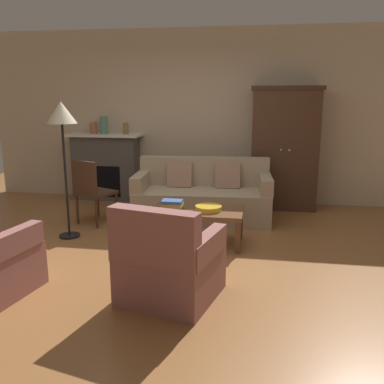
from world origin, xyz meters
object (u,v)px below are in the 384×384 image
book_stack (172,205)px  side_chair_wooden (91,188)px  armoire (284,148)px  armchair_near_right (169,265)px  mantel_vase_bronze (126,128)px  floor_lamp (62,121)px  mantel_vase_terracotta (94,128)px  mantel_vase_jade (104,125)px  coffee_table (197,214)px  fruit_bowl (209,208)px  couch (203,197)px  fireplace (106,166)px

book_stack → side_chair_wooden: side_chair_wooden is taller
armoire → side_chair_wooden: bearing=-152.5°
armchair_near_right → mantel_vase_bronze: bearing=113.2°
floor_lamp → armoire: bearing=35.1°
mantel_vase_terracotta → mantel_vase_jade: bearing=0.0°
armchair_near_right → side_chair_wooden: 2.50m
coffee_table → mantel_vase_terracotta: bearing=136.4°
side_chair_wooden → mantel_vase_terracotta: bearing=109.6°
fruit_bowl → side_chair_wooden: size_ratio=0.35×
couch → floor_lamp: 2.20m
couch → floor_lamp: size_ratio=1.17×
fireplace → side_chair_wooden: size_ratio=1.40×
fruit_bowl → book_stack: (-0.43, -0.03, 0.03)m
armoire → mantel_vase_bronze: (-2.57, 0.06, 0.27)m
book_stack → mantel_vase_terracotta: mantel_vase_terracotta is taller
fireplace → side_chair_wooden: fireplace is taller
mantel_vase_jade → mantel_vase_bronze: (0.38, 0.00, -0.05)m
mantel_vase_terracotta → armchair_near_right: bearing=-59.3°
fruit_bowl → side_chair_wooden: 1.77m
armoire → mantel_vase_terracotta: size_ratio=10.00×
fireplace → mantel_vase_bronze: size_ratio=6.72×
fireplace → book_stack: (1.58, -2.02, -0.09)m
fruit_bowl → armchair_near_right: size_ratio=0.34×
floor_lamp → side_chair_wooden: bearing=80.4°
mantel_vase_terracotta → floor_lamp: 2.02m
coffee_table → mantel_vase_terracotta: mantel_vase_terracotta is taller
armoire → floor_lamp: size_ratio=1.12×
fireplace → couch: bearing=-27.1°
book_stack → mantel_vase_terracotta: 2.76m
armoire → mantel_vase_jade: bearing=178.8°
fruit_bowl → side_chair_wooden: side_chair_wooden is taller
mantel_vase_terracotta → floor_lamp: floor_lamp is taller
couch → floor_lamp: bearing=-145.5°
mantel_vase_jade → couch: bearing=-26.7°
armoire → fruit_bowl: 2.19m
mantel_vase_terracotta → couch: bearing=-24.5°
armoire → mantel_vase_bronze: size_ratio=10.05×
fireplace → fruit_bowl: 2.83m
fruit_bowl → mantel_vase_bronze: size_ratio=1.67×
mantel_vase_bronze → armchair_near_right: mantel_vase_bronze is taller
fruit_bowl → mantel_vase_bronze: bearing=129.5°
mantel_vase_terracotta → floor_lamp: (0.41, -1.97, 0.24)m
couch → mantel_vase_terracotta: size_ratio=10.44×
armoire → mantel_vase_jade: 2.97m
armoire → mantel_vase_terracotta: (-3.13, 0.06, 0.27)m
fruit_bowl → mantel_vase_jade: size_ratio=1.11×
fruit_bowl → book_stack: 0.43m
couch → mantel_vase_bronze: (-1.41, 0.90, 0.90)m
armchair_near_right → mantel_vase_jade: bearing=118.4°
couch → fruit_bowl: 1.10m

